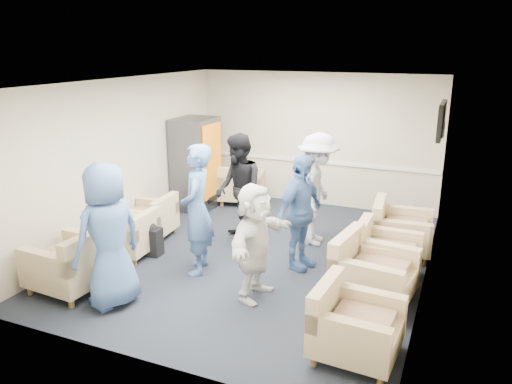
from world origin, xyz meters
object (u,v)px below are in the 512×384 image
at_px(armchair_left_far, 151,220).
at_px(vending_machine, 196,164).
at_px(person_mid_right, 300,213).
at_px(armchair_right_near, 352,327).
at_px(armchair_right_midnear, 369,274).
at_px(person_front_left, 108,236).
at_px(person_front_right, 255,242).
at_px(armchair_left_near, 74,265).
at_px(person_back_left, 239,190).
at_px(armchair_corner, 241,187).
at_px(armchair_left_mid, 131,237).
at_px(armchair_right_far, 398,231).
at_px(person_back_right, 317,190).
at_px(armchair_right_midfar, 383,256).
at_px(person_mid_left, 197,210).

relative_size(armchair_left_far, vending_machine, 0.47).
height_order(vending_machine, person_mid_right, vending_machine).
xyz_separation_m(armchair_right_near, vending_machine, (-4.03, 3.81, 0.58)).
relative_size(armchair_left_far, armchair_right_midnear, 0.81).
relative_size(person_front_left, person_front_right, 1.20).
xyz_separation_m(armchair_left_near, person_back_left, (1.33, 2.41, 0.56)).
height_order(armchair_right_near, person_back_left, person_back_left).
bearing_deg(armchair_left_far, armchair_corner, 161.07).
height_order(armchair_left_mid, vending_machine, vending_machine).
bearing_deg(person_front_left, person_front_right, 137.88).
distance_m(armchair_right_midnear, armchair_corner, 4.57).
height_order(armchair_right_far, vending_machine, vending_machine).
bearing_deg(person_mid_right, person_back_right, 19.00).
bearing_deg(armchair_right_far, armchair_corner, 63.05).
bearing_deg(armchair_left_mid, armchair_right_midnear, 86.51).
height_order(armchair_right_midfar, armchair_corner, armchair_corner).
xyz_separation_m(armchair_right_midfar, person_mid_left, (-2.53, -0.78, 0.60)).
xyz_separation_m(vending_machine, person_front_right, (2.57, -3.00, -0.14)).
xyz_separation_m(armchair_left_far, vending_machine, (-0.08, 1.75, 0.60)).
distance_m(armchair_left_far, armchair_right_midnear, 3.97).
xyz_separation_m(armchair_right_midfar, person_back_right, (-1.26, 0.95, 0.59)).
xyz_separation_m(armchair_right_midnear, armchair_corner, (-3.28, 3.18, -0.03)).
bearing_deg(person_front_right, armchair_right_far, -29.48).
relative_size(armchair_left_near, armchair_right_midfar, 1.13).
relative_size(armchair_right_midfar, person_mid_right, 0.51).
bearing_deg(person_front_right, armchair_right_near, -114.10).
distance_m(armchair_right_midnear, armchair_right_midfar, 0.71).
bearing_deg(armchair_left_mid, armchair_left_far, -172.65).
height_order(armchair_right_far, armchair_corner, armchair_right_far).
xyz_separation_m(armchair_left_mid, person_front_right, (2.34, -0.48, 0.47)).
bearing_deg(armchair_corner, person_back_right, 129.36).
distance_m(armchair_left_mid, person_mid_right, 2.72).
height_order(armchair_left_near, armchair_right_midfar, armchair_left_near).
distance_m(armchair_left_near, person_mid_right, 3.22).
height_order(armchair_left_mid, armchair_corner, armchair_corner).
bearing_deg(armchair_right_midnear, armchair_corner, 53.74).
relative_size(armchair_left_near, armchair_right_midnear, 0.93).
height_order(armchair_right_far, person_front_right, person_front_right).
distance_m(armchair_left_mid, armchair_right_near, 4.01).
bearing_deg(armchair_right_near, person_front_right, 64.84).
xyz_separation_m(armchair_left_far, armchair_right_near, (3.95, -2.05, 0.03)).
relative_size(vending_machine, person_mid_left, 0.97).
height_order(armchair_corner, vending_machine, vending_machine).
relative_size(armchair_right_midnear, armchair_right_midfar, 1.21).
bearing_deg(armchair_right_far, person_back_left, 99.34).
distance_m(armchair_left_mid, armchair_right_midfar, 3.87).
xyz_separation_m(armchair_left_near, person_front_right, (2.32, 0.79, 0.41)).
bearing_deg(person_mid_left, person_front_right, 50.68).
bearing_deg(person_back_left, person_mid_left, -42.78).
relative_size(armchair_right_near, person_mid_left, 0.48).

